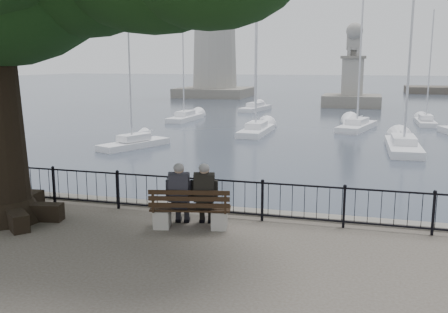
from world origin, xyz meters
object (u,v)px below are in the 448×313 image
(bench, at_px, (190,214))
(lighthouse, at_px, (215,5))
(person_left, at_px, (180,197))
(lion_monument, at_px, (352,85))
(person_right, at_px, (205,198))

(bench, bearing_deg, lighthouse, 106.08)
(bench, bearing_deg, person_left, 169.00)
(lighthouse, height_order, lion_monument, lighthouse)
(bench, distance_m, person_right, 0.53)
(person_left, bearing_deg, lion_monument, 86.66)
(person_right, height_order, lion_monument, lion_monument)
(person_left, xyz_separation_m, lion_monument, (2.82, 48.41, 0.65))
(lighthouse, bearing_deg, person_left, -74.15)
(lighthouse, bearing_deg, lion_monument, -31.12)
(bench, relative_size, person_right, 1.24)
(lighthouse, bearing_deg, person_right, -73.60)
(bench, xyz_separation_m, person_left, (-0.27, 0.05, 0.39))
(person_right, bearing_deg, person_left, -167.70)
(person_left, bearing_deg, lighthouse, 105.85)
(person_right, relative_size, lighthouse, 0.05)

